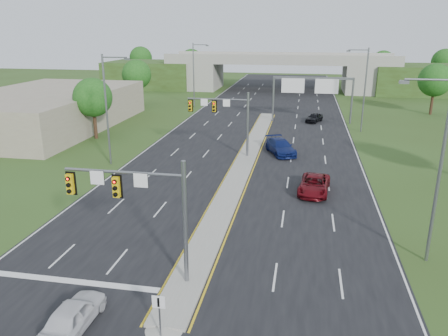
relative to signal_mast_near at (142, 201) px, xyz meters
name	(u,v)px	position (x,y,z in m)	size (l,w,h in m)	color
ground	(187,283)	(2.26, 0.07, -4.73)	(240.00, 240.00, 0.00)	#2D3F16
road	(257,136)	(2.26, 35.07, -4.72)	(24.00, 160.00, 0.02)	black
median	(245,162)	(2.26, 23.07, -4.63)	(2.00, 54.00, 0.16)	gray
median_nose	(164,329)	(2.26, -3.93, -4.63)	(2.00, 2.00, 0.16)	gray
lane_markings	(246,147)	(1.66, 28.99, -4.70)	(23.72, 160.00, 0.01)	gold
signal_mast_near	(142,201)	(0.00, 0.00, 0.00)	(6.62, 0.60, 7.00)	slate
signal_mast_far	(227,113)	(0.00, 25.00, 0.00)	(6.62, 0.60, 7.00)	slate
keep_right_sign	(159,309)	(2.26, -4.45, -3.21)	(0.60, 0.13, 2.20)	slate
sign_gantry	(312,87)	(8.95, 44.99, 0.51)	(11.58, 0.44, 6.67)	slate
overpass	(280,74)	(2.26, 80.07, -1.17)	(80.00, 14.00, 8.10)	gray
lightpole_l_mid	(108,105)	(-11.03, 20.07, 1.38)	(2.85, 0.25, 11.00)	slate
lightpole_l_far	(195,72)	(-11.03, 55.07, 1.38)	(2.85, 0.25, 11.00)	slate
lightpole_r_near	(437,163)	(15.56, 5.07, 1.38)	(2.85, 0.25, 11.00)	slate
lightpole_r_far	(364,86)	(15.56, 40.07, 1.38)	(2.85, 0.25, 11.00)	slate
tree_l_near	(93,98)	(-17.74, 30.07, 0.45)	(4.80, 4.80, 7.60)	#382316
tree_l_mid	(137,74)	(-21.74, 55.07, 0.78)	(5.20, 5.20, 8.12)	#382316
tree_r_mid	(435,80)	(28.26, 55.07, 0.78)	(5.20, 5.20, 8.12)	#382316
tree_back_a	(141,58)	(-35.74, 94.07, 1.11)	(6.00, 6.00, 8.85)	#382316
tree_back_b	(192,60)	(-21.74, 94.07, 0.78)	(5.60, 5.60, 8.32)	#382316
tree_back_c	(383,62)	(26.26, 94.07, 0.78)	(5.60, 5.60, 8.32)	#382316
tree_back_d	(445,62)	(40.26, 94.07, 1.11)	(6.00, 6.00, 8.85)	#382316
commercial_building	(45,109)	(-27.74, 35.07, -2.23)	(18.00, 30.00, 5.00)	gray
car_white	(74,314)	(-1.91, -4.44, -4.02)	(1.63, 4.05, 1.38)	silver
car_far_a	(314,185)	(9.24, 15.40, -3.99)	(2.39, 5.17, 1.44)	#59080F
car_far_b	(281,147)	(5.72, 27.06, -3.90)	(2.25, 5.54, 1.61)	#0D1A53
car_far_c	(314,118)	(9.61, 45.42, -4.04)	(1.57, 3.90, 1.33)	black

